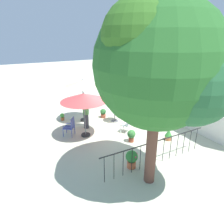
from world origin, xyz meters
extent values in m
plane|color=beige|center=(0.00, 0.00, 0.00)|extent=(60.00, 60.00, 0.00)
cube|color=white|center=(0.00, 3.72, 1.87)|extent=(9.46, 0.30, 3.73)
cube|color=black|center=(3.33, 0.00, 1.00)|extent=(0.03, 4.73, 0.03)
cylinder|color=black|center=(3.33, -2.18, 0.50)|extent=(0.02, 0.02, 1.00)
cylinder|color=black|center=(3.33, -1.82, 0.50)|extent=(0.02, 0.02, 1.00)
cylinder|color=black|center=(3.33, -1.46, 0.50)|extent=(0.02, 0.02, 1.00)
cylinder|color=black|center=(3.33, -1.09, 0.50)|extent=(0.02, 0.02, 1.00)
cylinder|color=black|center=(3.33, -0.73, 0.50)|extent=(0.02, 0.02, 1.00)
cylinder|color=black|center=(3.33, -0.36, 0.50)|extent=(0.02, 0.02, 1.00)
cylinder|color=black|center=(3.33, 0.00, 0.50)|extent=(0.02, 0.02, 1.00)
cylinder|color=black|center=(3.33, 0.36, 0.50)|extent=(0.02, 0.02, 1.00)
cylinder|color=black|center=(3.33, 0.73, 0.50)|extent=(0.02, 0.02, 1.00)
cylinder|color=black|center=(3.33, 1.09, 0.50)|extent=(0.02, 0.02, 1.00)
cylinder|color=black|center=(3.33, 1.46, 0.50)|extent=(0.02, 0.02, 1.00)
cylinder|color=black|center=(3.33, 1.82, 0.50)|extent=(0.02, 0.02, 1.00)
cylinder|color=black|center=(3.33, 2.18, 0.50)|extent=(0.02, 0.02, 1.00)
cylinder|color=brown|center=(3.96, -0.80, 1.31)|extent=(0.35, 0.35, 2.62)
sphere|color=#255E24|center=(3.96, -0.80, 3.89)|extent=(3.63, 3.63, 3.63)
sphere|color=#235730|center=(4.87, -0.44, 3.52)|extent=(2.18, 2.18, 2.18)
sphere|color=#245425|center=(3.24, -0.26, 4.07)|extent=(2.00, 2.00, 2.00)
sphere|color=#2F611E|center=(4.14, -1.62, 4.61)|extent=(1.81, 1.81, 1.81)
cylinder|color=#2D2D2D|center=(-0.12, -1.51, 0.04)|extent=(0.44, 0.44, 0.08)
cylinder|color=slate|center=(-0.12, -1.51, 1.09)|extent=(0.04, 0.04, 2.17)
cone|color=#D14646|center=(-0.12, -1.51, 1.98)|extent=(2.18, 2.18, 0.38)
sphere|color=slate|center=(-0.12, -1.51, 2.20)|extent=(0.06, 0.06, 0.06)
cylinder|color=#2D2D2D|center=(-1.92, -0.90, 0.04)|extent=(0.44, 0.44, 0.08)
cylinder|color=slate|center=(-1.92, -0.90, 1.18)|extent=(0.04, 0.04, 2.37)
cone|color=beige|center=(-1.92, -0.90, 2.22)|extent=(1.88, 1.88, 0.31)
sphere|color=slate|center=(-1.92, -0.90, 2.40)|extent=(0.06, 0.06, 0.06)
cylinder|color=silver|center=(-0.99, 0.61, 0.75)|extent=(0.80, 0.80, 0.02)
cylinder|color=slate|center=(-0.99, 0.61, 0.37)|extent=(0.06, 0.06, 0.74)
cylinder|color=slate|center=(-0.99, 0.61, 0.01)|extent=(0.44, 0.44, 0.03)
cube|color=#37428E|center=(-0.54, -2.21, 0.43)|extent=(0.66, 0.66, 0.04)
cube|color=#37428E|center=(-0.41, -2.04, 0.69)|extent=(0.37, 0.30, 0.49)
cube|color=#37428E|center=(-0.71, -2.09, 0.55)|extent=(0.30, 0.36, 0.03)
cube|color=#37428E|center=(-0.38, -2.34, 0.55)|extent=(0.30, 0.36, 0.03)
cylinder|color=#37428E|center=(-0.84, -2.26, 0.20)|extent=(0.04, 0.04, 0.41)
cylinder|color=#37428E|center=(-0.51, -2.52, 0.20)|extent=(0.04, 0.04, 0.41)
cylinder|color=#37428E|center=(-0.57, -1.91, 0.20)|extent=(0.04, 0.04, 0.41)
cylinder|color=#37428E|center=(-0.24, -2.17, 0.20)|extent=(0.04, 0.04, 0.41)
cube|color=silver|center=(0.48, 0.43, 0.43)|extent=(0.60, 0.60, 0.04)
cube|color=silver|center=(0.63, 0.55, 0.67)|extent=(0.28, 0.36, 0.44)
cube|color=silver|center=(0.36, 0.59, 0.55)|extent=(0.33, 0.26, 0.03)
cube|color=silver|center=(0.59, 0.27, 0.55)|extent=(0.33, 0.26, 0.03)
cylinder|color=silver|center=(0.20, 0.48, 0.20)|extent=(0.04, 0.04, 0.41)
cylinder|color=silver|center=(0.44, 0.16, 0.20)|extent=(0.04, 0.04, 0.41)
cylinder|color=silver|center=(0.51, 0.71, 0.20)|extent=(0.04, 0.04, 0.41)
cylinder|color=silver|center=(0.75, 0.39, 0.20)|extent=(0.04, 0.04, 0.41)
cylinder|color=#98462F|center=(1.44, 0.14, 0.12)|extent=(0.24, 0.24, 0.23)
cylinder|color=#382819|center=(1.44, 0.14, 0.22)|extent=(0.21, 0.21, 0.02)
sphere|color=#397738|center=(1.44, 0.14, 0.40)|extent=(0.39, 0.39, 0.39)
sphere|color=#EA5641|center=(1.56, 0.12, 0.37)|extent=(0.11, 0.11, 0.11)
sphere|color=#EA5641|center=(1.47, 0.02, 0.37)|extent=(0.07, 0.07, 0.07)
sphere|color=#EA5641|center=(1.40, 0.04, 0.34)|extent=(0.09, 0.09, 0.09)
sphere|color=#EA5641|center=(1.55, 0.21, 0.46)|extent=(0.08, 0.08, 0.08)
cylinder|color=#9B552D|center=(-2.56, -2.00, 0.10)|extent=(0.21, 0.21, 0.20)
cylinder|color=#382819|center=(-2.56, -2.00, 0.19)|extent=(0.18, 0.18, 0.02)
sphere|color=green|center=(-2.56, -2.00, 0.30)|extent=(0.25, 0.25, 0.25)
sphere|color=#DC523A|center=(-2.56, -2.08, 0.35)|extent=(0.05, 0.05, 0.05)
sphere|color=#DC523A|center=(-2.66, -1.95, 0.34)|extent=(0.06, 0.06, 0.06)
sphere|color=#DC523A|center=(-2.50, -1.92, 0.35)|extent=(0.06, 0.06, 0.06)
cylinder|color=#C86F3C|center=(0.06, 2.02, 0.11)|extent=(0.25, 0.25, 0.23)
cylinder|color=#382819|center=(0.06, 2.02, 0.22)|extent=(0.22, 0.22, 0.02)
cone|color=#4B7B33|center=(0.06, 2.02, 0.57)|extent=(0.25, 0.25, 0.69)
cylinder|color=#9E4E38|center=(-1.79, 0.27, 0.12)|extent=(0.30, 0.30, 0.23)
cylinder|color=#382819|center=(-1.79, 0.27, 0.22)|extent=(0.26, 0.26, 0.02)
sphere|color=#29632E|center=(-1.79, 0.27, 0.38)|extent=(0.34, 0.34, 0.34)
cylinder|color=#CF673F|center=(3.07, -0.93, 0.14)|extent=(0.33, 0.33, 0.28)
cylinder|color=#382819|center=(3.07, -0.93, 0.27)|extent=(0.29, 0.29, 0.02)
sphere|color=#318036|center=(3.07, -0.93, 0.47)|extent=(0.46, 0.46, 0.46)
sphere|color=#DE2E61|center=(3.11, -0.75, 0.56)|extent=(0.09, 0.09, 0.09)
sphere|color=#DE2E61|center=(2.90, -1.01, 0.41)|extent=(0.13, 0.13, 0.13)
sphere|color=#DE2E61|center=(3.26, -0.90, 0.54)|extent=(0.08, 0.08, 0.08)
cylinder|color=#C16C45|center=(2.13, 1.78, 0.10)|extent=(0.31, 0.31, 0.19)
cylinder|color=#382819|center=(2.13, 1.78, 0.18)|extent=(0.27, 0.27, 0.02)
cone|color=#368937|center=(2.13, 1.78, 0.38)|extent=(0.35, 0.35, 0.37)
cylinder|color=#33333D|center=(-0.93, -1.14, 0.40)|extent=(0.26, 0.26, 0.79)
cylinder|color=#4D8A49|center=(-0.93, -1.14, 1.11)|extent=(0.45, 0.45, 0.63)
sphere|color=tan|center=(-0.93, -1.14, 1.53)|extent=(0.22, 0.22, 0.22)
camera|label=1|loc=(8.24, -4.55, 4.66)|focal=32.03mm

